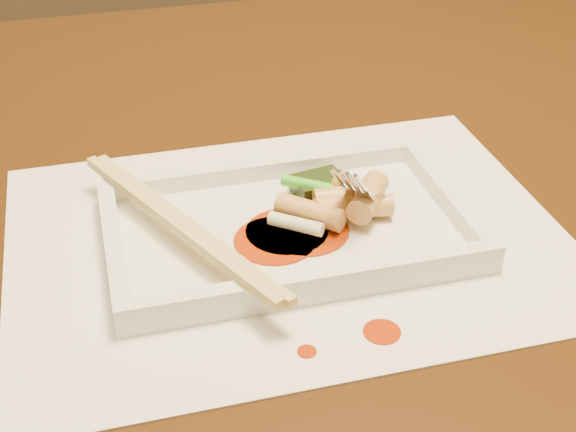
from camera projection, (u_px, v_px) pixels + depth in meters
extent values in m
cube|color=black|center=(260.00, 210.00, 0.65)|extent=(1.40, 0.90, 0.04)
cube|color=white|center=(288.00, 237.00, 0.58)|extent=(0.40, 0.30, 0.00)
cylinder|color=#AB2E05|center=(382.00, 332.00, 0.50)|extent=(0.02, 0.02, 0.00)
cylinder|color=#AB2E05|center=(307.00, 351.00, 0.48)|extent=(0.01, 0.01, 0.00)
cube|color=white|center=(288.00, 232.00, 0.58)|extent=(0.26, 0.16, 0.01)
cube|color=white|center=(264.00, 169.00, 0.64)|extent=(0.26, 0.01, 0.01)
cube|color=white|center=(317.00, 281.00, 0.52)|extent=(0.26, 0.01, 0.01)
cube|color=white|center=(114.00, 245.00, 0.55)|extent=(0.01, 0.14, 0.01)
cube|color=white|center=(447.00, 196.00, 0.60)|extent=(0.01, 0.14, 0.01)
cube|color=black|center=(319.00, 184.00, 0.62)|extent=(0.04, 0.03, 0.01)
cylinder|color=#EAEACC|center=(296.00, 224.00, 0.56)|extent=(0.04, 0.03, 0.01)
cylinder|color=green|center=(335.00, 190.00, 0.60)|extent=(0.07, 0.06, 0.01)
cube|color=#D9C16C|center=(173.00, 224.00, 0.55)|extent=(0.11, 0.21, 0.01)
cube|color=#D9C16C|center=(185.00, 222.00, 0.55)|extent=(0.11, 0.21, 0.01)
cylinder|color=#AB2E05|center=(287.00, 231.00, 0.57)|extent=(0.06, 0.06, 0.00)
cylinder|color=#AB2E05|center=(275.00, 240.00, 0.57)|extent=(0.06, 0.06, 0.00)
cylinder|color=#AB2E05|center=(305.00, 231.00, 0.58)|extent=(0.06, 0.06, 0.00)
cylinder|color=#E0B668|center=(342.00, 198.00, 0.59)|extent=(0.04, 0.02, 0.02)
cylinder|color=#E0B668|center=(310.00, 212.00, 0.58)|extent=(0.05, 0.05, 0.02)
cylinder|color=#E0B668|center=(358.00, 192.00, 0.59)|extent=(0.03, 0.04, 0.02)
cylinder|color=#E0B668|center=(360.00, 206.00, 0.58)|extent=(0.05, 0.02, 0.02)
cylinder|color=#E0B668|center=(346.00, 206.00, 0.59)|extent=(0.05, 0.02, 0.02)
cylinder|color=#E0B668|center=(368.00, 197.00, 0.58)|extent=(0.04, 0.05, 0.02)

